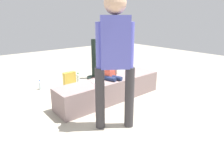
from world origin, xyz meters
TOP-DOWN VIEW (x-y plane):
  - ground_plane at (0.00, 0.00)m, footprint 12.00×12.00m
  - concrete_ledge at (0.00, 0.00)m, footprint 2.02×0.47m
  - child_seated at (0.01, 0.02)m, footprint 0.29×0.35m
  - adult_standing at (-0.53, -0.73)m, footprint 0.44×0.37m
  - cake_plate at (-0.26, 0.01)m, footprint 0.22×0.22m
  - gift_bag at (-0.27, 1.05)m, footprint 0.26×0.10m
  - railing_post at (0.49, 1.23)m, footprint 0.36×0.36m
  - water_bottle_near_gift at (0.02, 1.18)m, footprint 0.07×0.07m
  - water_bottle_far_side at (-0.80, 1.32)m, footprint 0.06×0.06m
  - handbag_black_leather at (0.16, 0.60)m, footprint 0.26×0.14m

SIDE VIEW (x-z plane):
  - ground_plane at x=0.00m, z-range 0.00..0.00m
  - water_bottle_far_side at x=-0.80m, z-range -0.01..0.19m
  - water_bottle_near_gift at x=0.02m, z-range -0.01..0.23m
  - handbag_black_leather at x=0.16m, z-range -0.04..0.30m
  - gift_bag at x=-0.27m, z-range -0.02..0.36m
  - concrete_ledge at x=0.00m, z-range 0.00..0.39m
  - railing_post at x=0.49m, z-range -0.13..0.82m
  - cake_plate at x=-0.26m, z-range 0.37..0.44m
  - child_seated at x=0.01m, z-range 0.36..0.84m
  - adult_standing at x=-0.53m, z-range 0.18..1.89m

